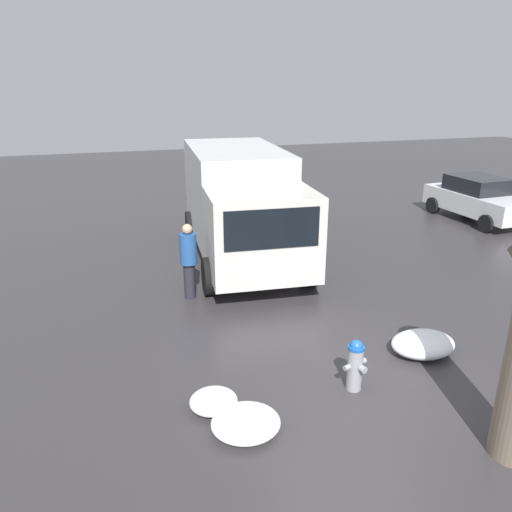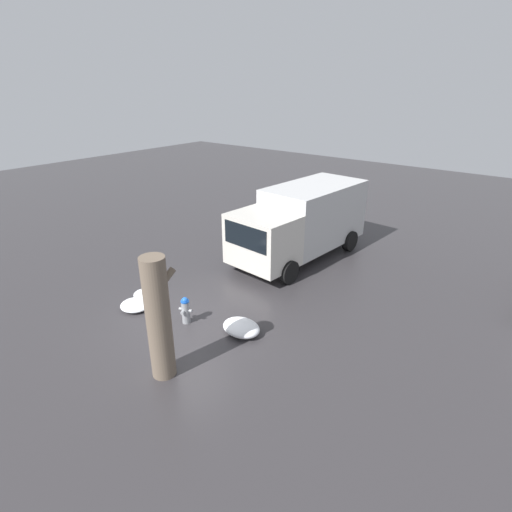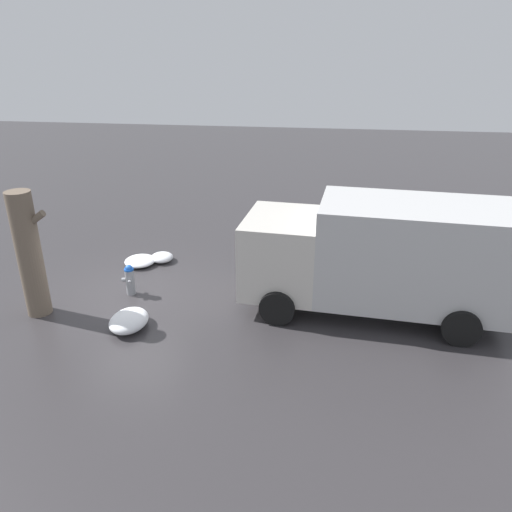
% 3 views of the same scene
% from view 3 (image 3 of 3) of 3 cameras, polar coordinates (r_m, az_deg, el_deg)
% --- Properties ---
extents(ground_plane, '(60.00, 60.00, 0.00)m').
position_cam_3_polar(ground_plane, '(14.59, -14.04, -4.22)').
color(ground_plane, '#333033').
extents(fire_hydrant, '(0.36, 0.46, 0.89)m').
position_cam_3_polar(fire_hydrant, '(14.39, -14.23, -2.59)').
color(fire_hydrant, gray).
rests_on(fire_hydrant, ground_plane).
extents(tree_trunk, '(0.93, 0.61, 3.30)m').
position_cam_3_polar(tree_trunk, '(13.73, -24.47, 0.17)').
color(tree_trunk, '#6B5B4C').
rests_on(tree_trunk, ground_plane).
extents(delivery_truck, '(6.76, 3.15, 2.98)m').
position_cam_3_polar(delivery_truck, '(13.02, 13.88, 0.24)').
color(delivery_truck, beige).
rests_on(delivery_truck, ground_plane).
extents(pedestrian, '(0.39, 0.39, 1.77)m').
position_cam_3_polar(pedestrian, '(14.96, 4.19, 1.24)').
color(pedestrian, '#23232D').
rests_on(pedestrian, ground_plane).
extents(snow_pile_by_hydrant, '(0.93, 1.21, 0.40)m').
position_cam_3_polar(snow_pile_by_hydrant, '(12.88, -14.32, -7.16)').
color(snow_pile_by_hydrant, white).
rests_on(snow_pile_by_hydrant, ground_plane).
extents(snow_pile_curbside, '(0.97, 1.02, 0.25)m').
position_cam_3_polar(snow_pile_curbside, '(16.35, -13.11, -0.55)').
color(snow_pile_curbside, white).
rests_on(snow_pile_curbside, ground_plane).
extents(snow_pile_by_tree, '(0.72, 0.74, 0.28)m').
position_cam_3_polar(snow_pile_by_tree, '(16.43, -10.71, -0.15)').
color(snow_pile_by_tree, white).
rests_on(snow_pile_by_tree, ground_plane).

